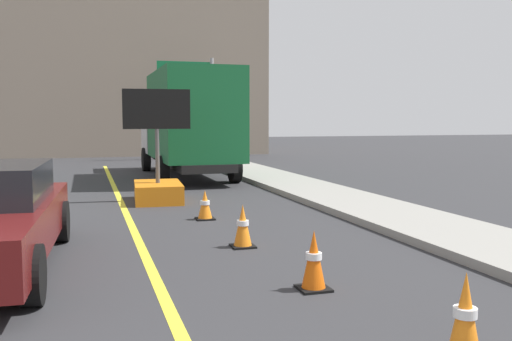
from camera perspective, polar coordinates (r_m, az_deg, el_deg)
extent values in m
cube|color=yellow|center=(6.54, -9.76, -12.29)|extent=(0.14, 36.00, 0.01)
cube|color=orange|center=(13.55, -10.11, -2.21)|extent=(1.23, 1.87, 0.45)
cylinder|color=#4C4C4C|center=(13.46, -10.17, 1.49)|extent=(0.10, 0.10, 1.30)
cube|color=black|center=(13.44, -10.25, 6.28)|extent=(1.60, 0.19, 0.95)
sphere|color=yellow|center=(13.53, -7.92, 6.30)|extent=(0.09, 0.09, 0.09)
sphere|color=yellow|center=(13.50, -9.19, 6.29)|extent=(0.09, 0.09, 0.09)
sphere|color=yellow|center=(13.49, -10.47, 6.27)|extent=(0.09, 0.09, 0.09)
sphere|color=yellow|center=(13.48, -11.75, 6.25)|extent=(0.09, 0.09, 0.09)
sphere|color=yellow|center=(13.48, -12.50, 7.00)|extent=(0.09, 0.09, 0.09)
sphere|color=yellow|center=(13.47, -12.47, 5.47)|extent=(0.09, 0.09, 0.09)
cube|color=black|center=(19.24, -7.20, 1.08)|extent=(1.64, 7.57, 0.25)
cube|color=silver|center=(21.88, -8.49, 4.38)|extent=(2.34, 2.12, 1.90)
cube|color=#14592D|center=(18.05, -6.60, 5.69)|extent=(2.34, 5.15, 2.82)
cylinder|color=black|center=(21.64, -11.31, 1.15)|extent=(0.28, 0.90, 0.90)
cylinder|color=black|center=(21.98, -5.51, 1.29)|extent=(0.28, 0.90, 0.90)
cylinder|color=black|center=(16.84, -9.58, 0.02)|extent=(0.28, 0.90, 0.90)
cylinder|color=black|center=(17.28, -2.21, 0.23)|extent=(0.28, 0.90, 0.90)
cylinder|color=black|center=(6.39, -22.15, -10.01)|extent=(0.26, 0.67, 0.66)
cylinder|color=black|center=(9.48, -19.51, -5.00)|extent=(0.26, 0.67, 0.66)
cylinder|color=gray|center=(27.66, -4.57, 6.36)|extent=(0.18, 0.18, 5.00)
cube|color=#0F6033|center=(27.49, -7.49, 9.78)|extent=(2.60, 0.10, 1.30)
cube|color=white|center=(27.52, -7.50, 9.78)|extent=(1.82, 0.03, 0.18)
cube|color=gray|center=(34.05, -13.93, 10.47)|extent=(15.98, 7.81, 10.28)
cone|color=orange|center=(4.86, 20.82, -13.96)|extent=(0.28, 0.28, 0.73)
cylinder|color=white|center=(4.85, 20.84, -13.55)|extent=(0.19, 0.19, 0.08)
cube|color=black|center=(6.59, 5.96, -12.03)|extent=(0.36, 0.36, 0.03)
cone|color=#EA5B0C|center=(6.49, 5.99, -9.07)|extent=(0.28, 0.28, 0.67)
cylinder|color=white|center=(6.48, 6.00, -8.78)|extent=(0.19, 0.19, 0.08)
cube|color=black|center=(8.63, -1.38, -7.82)|extent=(0.36, 0.36, 0.03)
cone|color=orange|center=(8.56, -1.38, -5.65)|extent=(0.28, 0.28, 0.64)
cylinder|color=white|center=(8.56, -1.39, -5.44)|extent=(0.19, 0.19, 0.08)
cube|color=black|center=(11.00, -5.29, -4.99)|extent=(0.36, 0.36, 0.03)
cone|color=orange|center=(10.95, -5.30, -3.47)|extent=(0.28, 0.28, 0.56)
cylinder|color=white|center=(10.95, -5.30, -3.33)|extent=(0.19, 0.19, 0.08)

